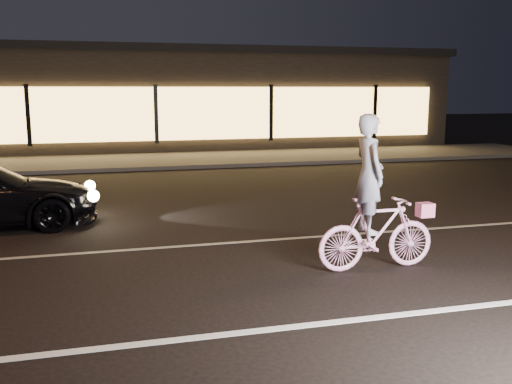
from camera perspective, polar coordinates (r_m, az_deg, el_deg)
name	(u,v)px	position (r m, az deg, el deg)	size (l,w,h in m)	color
ground	(263,282)	(7.65, 0.74, -8.95)	(90.00, 90.00, 0.00)	black
lane_stripe_near	(301,326)	(6.32, 4.54, -13.21)	(60.00, 0.12, 0.01)	silver
lane_stripe_far	(231,243)	(9.50, -2.56, -5.09)	(60.00, 0.10, 0.01)	gray
sidewalk	(162,161)	(20.20, -9.36, 3.12)	(30.00, 4.00, 0.12)	#383533
storefront	(147,98)	(25.99, -10.85, 9.25)	(25.40, 8.42, 4.20)	black
cyclist	(375,216)	(8.11, 11.78, -2.32)	(1.74, 0.60, 2.19)	#F34DA9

